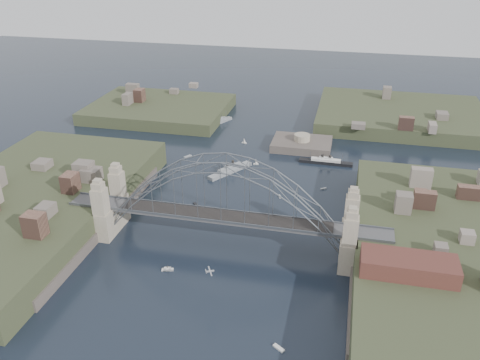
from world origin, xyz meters
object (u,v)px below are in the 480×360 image
Objects in this scene: wharf_shed at (409,266)px; naval_cruiser_far at (219,122)px; bridge at (224,203)px; ocean_liner at (326,162)px; fort_island at (301,149)px; naval_cruiser_near at (230,170)px.

naval_cruiser_far is (-69.68, 103.40, -9.22)m from wharf_shed.
wharf_shed is at bearing -17.65° from bridge.
naval_cruiser_far is 57.46m from ocean_liner.
fort_island is (12.00, 70.00, -12.66)m from bridge.
wharf_shed is 1.41× the size of naval_cruiser_far.
ocean_liner is at bearing 107.10° from wharf_shed.
ocean_liner is at bearing 25.15° from naval_cruiser_near.
fort_island is 34.53m from naval_cruiser_near.
fort_island is at bearing 80.27° from bridge.
wharf_shed is (32.00, -84.00, 10.34)m from fort_island.
bridge is at bearing -111.01° from ocean_liner.
bridge reaches higher than ocean_liner.
naval_cruiser_near is 49.50m from naval_cruiser_far.
fort_island is 1.31× the size of naval_cruiser_near.
bridge is 46.23m from wharf_shed.
fort_island reaches higher than naval_cruiser_far.
naval_cruiser_near is (-53.16, 56.74, -9.14)m from wharf_shed.
naval_cruiser_near reaches higher than naval_cruiser_far.
bridge is 45.19m from naval_cruiser_near.
fort_island is 1.17× the size of ocean_liner.
ocean_liner is (-21.96, 71.39, -9.29)m from wharf_shed.
wharf_shed is at bearing -72.90° from ocean_liner.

